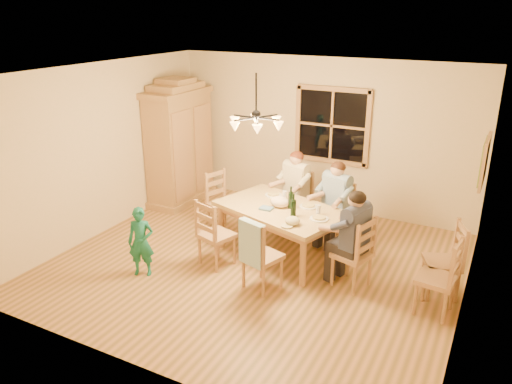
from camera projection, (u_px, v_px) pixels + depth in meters
The scene contains 33 objects.
floor at pixel (256, 264), 7.19m from camera, with size 5.50×5.50×0.00m, color brown.
ceiling at pixel (256, 73), 6.25m from camera, with size 5.50×5.00×0.02m, color white.
wall_back at pixel (321, 135), 8.80m from camera, with size 5.50×0.02×2.70m, color beige.
wall_left at pixel (102, 150), 7.90m from camera, with size 0.02×5.00×2.70m, color beige.
wall_right at pixel (476, 211), 5.53m from camera, with size 0.02×5.00×2.70m, color beige.
window at pixel (332, 126), 8.61m from camera, with size 1.30×0.06×1.30m.
painting at pixel (484, 161), 6.46m from camera, with size 0.06×0.78×0.64m.
chandelier at pixel (256, 122), 6.46m from camera, with size 0.77×0.68×0.71m.
armoire at pixel (180, 147), 9.20m from camera, with size 0.66×1.40×2.30m.
dining_table at pixel (281, 214), 7.23m from camera, with size 2.05×1.58×0.76m.
chair_far_left at pixel (295, 212), 8.22m from camera, with size 0.54×0.53×0.99m.
chair_far_right at pixel (334, 226), 7.69m from camera, with size 0.54×0.53×0.99m.
chair_near_left at pixel (217, 245), 7.08m from camera, with size 0.54×0.53×0.99m.
chair_near_right at pixel (262, 266), 6.49m from camera, with size 0.54×0.53×0.99m.
chair_end_left at pixel (224, 213), 8.18m from camera, with size 0.53×0.54×0.99m.
chair_end_right at pixel (351, 265), 6.53m from camera, with size 0.53×0.54×0.99m.
adult_woman at pixel (295, 181), 8.03m from camera, with size 0.49×0.51×0.87m.
adult_plaid_man at pixel (336, 193), 7.51m from camera, with size 0.49×0.51×0.87m.
adult_slate_man at pixel (354, 227), 6.34m from camera, with size 0.51×0.49×0.87m.
towel at pixel (252, 244), 6.23m from camera, with size 0.38×0.10×0.58m, color #95BBCB.
wine_bottle_a at pixel (291, 197), 7.10m from camera, with size 0.08×0.08×0.33m, color black.
wine_bottle_b at pixel (293, 205), 6.82m from camera, with size 0.08×0.08×0.33m, color black.
plate_woman at pixel (273, 195), 7.63m from camera, with size 0.26×0.26×0.02m, color white.
plate_plaid at pixel (308, 206), 7.20m from camera, with size 0.26×0.26×0.02m, color white.
plate_slate at pixel (319, 219), 6.78m from camera, with size 0.26×0.26×0.02m, color white.
wine_glass_a at pixel (285, 195), 7.45m from camera, with size 0.06×0.06×0.14m, color silver.
wine_glass_b at pixel (318, 210), 6.92m from camera, with size 0.06×0.06×0.14m, color silver.
cap at pixel (292, 221), 6.60m from camera, with size 0.20×0.20×0.11m, color tan.
napkin at pixel (266, 208), 7.11m from camera, with size 0.18×0.14×0.03m, color slate.
cloth_bundle at pixel (280, 202), 7.19m from camera, with size 0.28×0.22×0.15m, color beige.
child at pixel (141, 242), 6.75m from camera, with size 0.36×0.23×0.98m, color #186C5B.
chair_spare_front at pixel (435, 290), 5.95m from camera, with size 0.46×0.48×0.99m.
chair_spare_back at pixel (440, 273), 6.33m from camera, with size 0.55×0.57×0.99m.
Camera 1 is at (2.94, -5.66, 3.47)m, focal length 35.00 mm.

